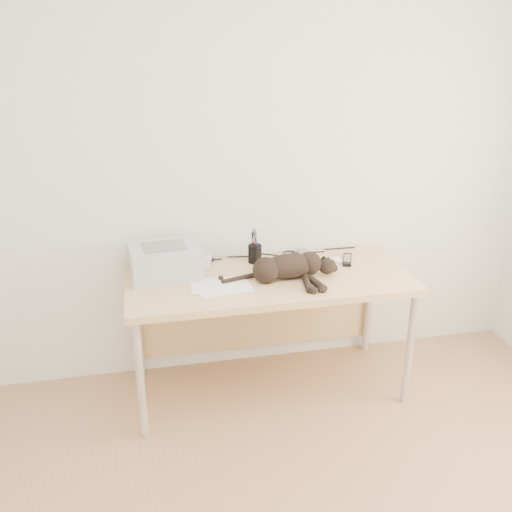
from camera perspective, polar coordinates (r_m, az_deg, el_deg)
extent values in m
plane|color=white|center=(3.37, 0.00, 9.12)|extent=(3.50, 0.00, 3.50)
cube|color=tan|center=(3.22, 1.33, -2.39)|extent=(1.60, 0.70, 0.04)
cylinder|color=silver|center=(3.06, -11.49, -12.12)|extent=(0.04, 0.04, 0.70)
cylinder|color=silver|center=(3.38, 15.11, -8.99)|extent=(0.04, 0.04, 0.70)
cylinder|color=silver|center=(3.58, -11.71, -6.86)|extent=(0.04, 0.04, 0.70)
cylinder|color=silver|center=(3.86, 11.19, -4.65)|extent=(0.04, 0.04, 0.70)
cube|color=tan|center=(3.65, 0.10, -4.92)|extent=(1.48, 0.02, 0.60)
cube|color=silver|center=(3.24, -9.10, -0.50)|extent=(0.41, 0.35, 0.17)
cube|color=black|center=(3.23, -9.11, -0.36)|extent=(0.32, 0.05, 0.10)
cube|color=slate|center=(3.21, -9.20, 1.00)|extent=(0.24, 0.18, 0.01)
cube|color=white|center=(3.09, -3.22, -3.07)|extent=(0.31, 0.24, 0.00)
cube|color=white|center=(3.10, -3.83, -2.91)|extent=(0.31, 0.23, 0.00)
ellipsoid|color=black|center=(3.17, 3.35, -1.03)|extent=(0.35, 0.16, 0.14)
sphere|color=black|center=(3.12, 1.00, -1.43)|extent=(0.15, 0.15, 0.15)
ellipsoid|color=black|center=(3.24, 7.13, -1.01)|extent=(0.11, 0.10, 0.09)
cone|color=black|center=(3.26, 6.78, -0.16)|extent=(0.04, 0.05, 0.05)
cone|color=black|center=(3.27, 7.21, -0.24)|extent=(0.04, 0.05, 0.05)
cylinder|color=black|center=(3.10, 5.12, -2.69)|extent=(0.05, 0.20, 0.04)
cylinder|color=black|center=(3.11, 5.97, -2.59)|extent=(0.05, 0.20, 0.04)
cylinder|color=black|center=(3.16, -1.67, -2.23)|extent=(0.22, 0.04, 0.03)
imported|color=silver|center=(3.32, -5.19, -0.49)|extent=(0.14, 0.14, 0.09)
cylinder|color=black|center=(3.39, -0.12, 0.24)|extent=(0.08, 0.08, 0.11)
cylinder|color=#990C0C|center=(3.36, -0.32, 1.41)|extent=(0.01, 0.01, 0.15)
cylinder|color=navy|center=(3.37, 0.04, 1.49)|extent=(0.01, 0.01, 0.15)
cylinder|color=black|center=(3.35, -0.08, 1.35)|extent=(0.01, 0.01, 0.15)
cube|color=slate|center=(3.50, 4.75, 0.08)|extent=(0.09, 0.20, 0.02)
cube|color=black|center=(3.46, 9.10, -0.36)|extent=(0.11, 0.19, 0.02)
ellipsoid|color=white|center=(3.46, 8.13, -0.20)|extent=(0.09, 0.12, 0.03)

